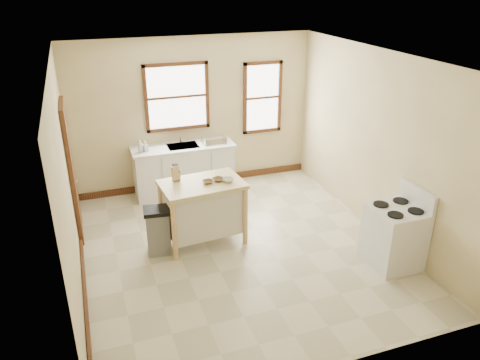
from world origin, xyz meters
name	(u,v)px	position (x,y,z in m)	size (l,w,h in m)	color
floor	(238,248)	(0.00, 0.00, 0.00)	(5.00, 5.00, 0.00)	beige
ceiling	(238,59)	(0.00, 0.00, 2.80)	(5.00, 5.00, 0.00)	white
wall_back	(194,114)	(0.00, 2.50, 1.40)	(4.50, 0.04, 2.80)	beige
wall_left	(66,184)	(-2.25, 0.00, 1.40)	(0.04, 5.00, 2.80)	beige
wall_right	(377,144)	(2.25, 0.00, 1.40)	(0.04, 5.00, 2.80)	beige
window_main	(177,97)	(-0.30, 2.48, 1.75)	(1.17, 0.06, 1.22)	#36180E
window_side	(262,98)	(1.35, 2.48, 1.60)	(0.77, 0.06, 1.37)	#36180E
door_left	(72,171)	(-2.21, 1.30, 1.05)	(0.06, 0.90, 2.10)	#36180E
baseboard_back	(197,181)	(0.00, 2.47, 0.06)	(4.50, 0.04, 0.12)	#36180E
baseboard_left	(84,274)	(-2.22, 0.00, 0.06)	(0.04, 5.00, 0.12)	#36180E
sink_counter	(184,169)	(-0.30, 2.20, 0.46)	(1.86, 0.62, 0.92)	silver
faucet	(180,137)	(-0.30, 2.38, 1.03)	(0.03, 0.03, 0.22)	silver
soap_bottle_a	(140,146)	(-1.06, 2.13, 1.03)	(0.08, 0.08, 0.22)	#B2B2B2
soap_bottle_b	(145,146)	(-0.98, 2.14, 1.01)	(0.08, 0.08, 0.18)	#B2B2B2
dish_rack	(214,140)	(0.28, 2.15, 0.97)	(0.42, 0.32, 0.11)	silver
kitchen_island	(203,212)	(-0.43, 0.39, 0.49)	(1.20, 0.76, 0.98)	tan
knife_block	(176,174)	(-0.77, 0.61, 1.08)	(0.10, 0.10, 0.20)	tan
pepper_grinder	(179,175)	(-0.72, 0.59, 1.05)	(0.04, 0.04, 0.15)	#3F2411
bowl_a	(208,182)	(-0.35, 0.35, 1.00)	(0.16, 0.16, 0.04)	brown
bowl_b	(218,179)	(-0.18, 0.38, 1.00)	(0.17, 0.17, 0.04)	brown
bowl_c	(228,180)	(-0.06, 0.30, 1.01)	(0.17, 0.17, 0.05)	silver
trash_bin	(158,231)	(-1.13, 0.29, 0.36)	(0.37, 0.31, 0.72)	slate
gas_stove	(395,228)	(1.92, -1.07, 0.57)	(0.70, 0.71, 1.14)	silver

